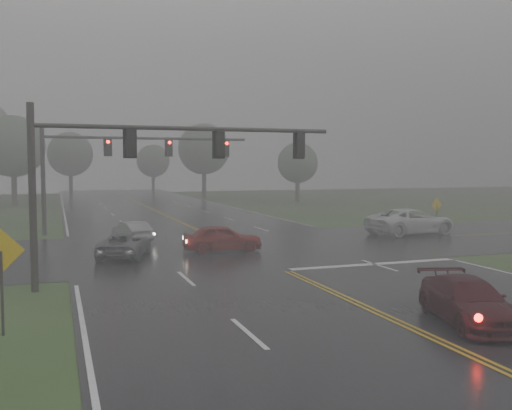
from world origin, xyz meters
name	(u,v)px	position (x,y,z in m)	size (l,w,h in m)	color
main_road	(245,252)	(0.00, 20.00, 0.00)	(18.00, 160.00, 0.02)	black
cross_street	(234,247)	(0.00, 22.00, 0.00)	(120.00, 14.00, 0.02)	black
stop_bar	(374,265)	(4.50, 14.40, 0.00)	(8.50, 0.50, 0.01)	silver
sedan_maroon	(468,323)	(1.89, 4.87, 0.00)	(1.80, 4.42, 1.28)	#3A0A10
sedan_red	(222,252)	(-1.09, 20.54, 0.00)	(1.70, 4.22, 1.44)	maroon
sedan_silver	(132,242)	(-5.16, 26.09, 0.00)	(1.32, 3.78, 1.24)	gray
car_grey	(125,257)	(-6.20, 20.45, 0.00)	(2.06, 4.47, 1.24)	#4E5155
pickup_white	(411,234)	(12.88, 23.74, 0.00)	(2.83, 6.15, 1.71)	silver
signal_gantry_near	(133,160)	(-6.60, 13.53, 4.80)	(11.82, 0.30, 6.85)	black
signal_gantry_far	(111,157)	(-5.82, 31.31, 5.18)	(14.02, 0.37, 7.33)	black
sign_diamond_west	(1,264)	(-10.83, 8.09, 1.97)	(1.21, 0.10, 2.92)	black
sign_diamond_east	(437,209)	(15.10, 23.98, 1.64)	(0.99, 0.27, 2.43)	black
tree_nw_a	(13,146)	(-13.91, 61.22, 6.72)	(6.96, 6.96, 10.23)	#382A24
tree_ne_a	(204,149)	(9.93, 68.40, 6.84)	(7.08, 7.08, 10.40)	#382A24
tree_n_mid	(70,154)	(-7.42, 78.74, 6.22)	(6.44, 6.44, 9.46)	#382A24
tree_e_near	(298,163)	(19.08, 56.99, 4.88)	(5.06, 5.06, 7.43)	#382A24
tree_n_far	(153,161)	(6.06, 88.10, 5.32)	(5.51, 5.51, 8.10)	#382A24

